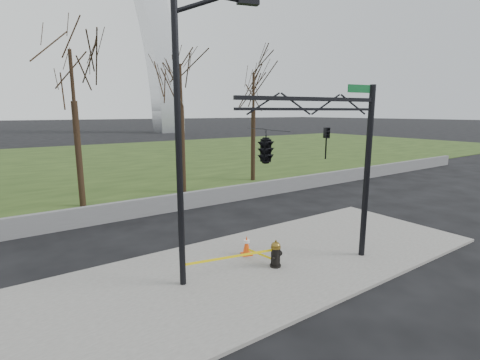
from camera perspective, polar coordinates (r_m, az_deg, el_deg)
ground at (r=11.92m, az=1.50°, el=-14.50°), size 500.00×500.00×0.00m
sidewalk at (r=11.90m, az=1.50°, el=-14.28°), size 18.00×6.00×0.10m
grass_strip at (r=39.52m, az=-25.23°, el=2.51°), size 120.00×40.00×0.06m
guardrail at (r=18.45m, az=-13.40°, el=-4.02°), size 60.00×0.30×0.90m
tree_row at (r=20.67m, az=-33.56°, el=7.86°), size 34.37×4.00×9.31m
fire_hydrant at (r=11.91m, az=5.81°, el=-11.86°), size 0.57×0.38×0.91m
traffic_cone at (r=12.78m, az=1.07°, el=-10.47°), size 0.47×0.47×0.71m
street_light at (r=9.90m, az=-8.66°, el=8.35°), size 2.32×0.89×8.21m
traffic_signal_mast at (r=10.62m, az=7.78°, el=5.58°), size 5.05×2.54×6.00m
caution_tape at (r=11.57m, az=0.17°, el=-12.17°), size 3.04×1.35×0.46m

